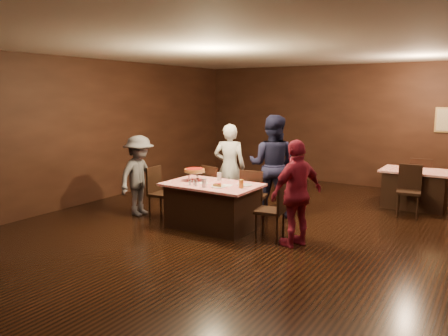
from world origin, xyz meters
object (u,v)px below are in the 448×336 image
Objects in this scene: diner_grey_knit at (139,176)px; chair_back_far at (420,180)px; back_table at (415,189)px; diner_red_shirt at (297,193)px; glass_amber at (241,184)px; chair_end_right at (270,210)px; diner_navy_hoodie at (272,165)px; glass_back at (219,176)px; glass_front_left at (204,183)px; chair_far_right at (254,195)px; pizza_stand at (195,170)px; main_table at (212,206)px; diner_white_jacket at (230,167)px; chair_end_left at (163,193)px; chair_back_near at (409,191)px; chair_far_left at (217,190)px; plate_empty at (245,185)px.

chair_back_far is at bearing -48.91° from diner_grey_knit.
diner_grey_knit is (-4.31, -3.36, 0.37)m from back_table.
diner_red_shirt is 11.51× the size of glass_amber.
chair_end_right is 0.59× the size of diner_red_shirt.
chair_end_right is at bearing 103.06° from diner_navy_hoodie.
glass_front_left is at bearing -80.54° from glass_back.
glass_front_left is at bearing -82.37° from chair_end_right.
chair_end_right is at bearing 15.95° from glass_front_left.
diner_navy_hoodie is 13.51× the size of glass_back.
pizza_stand reaches higher than chair_far_right.
back_table is 5.48m from diner_grey_knit.
pizza_stand reaches higher than main_table.
main_table is at bearing -7.13° from pizza_stand.
diner_white_jacket reaches higher than chair_end_right.
chair_far_right is 2.50× the size of pizza_stand.
chair_back_far is 6.79× the size of glass_back.
main_table is 11.43× the size of glass_back.
diner_white_jacket is 0.94m from glass_back.
main_table is 4.27m from back_table.
glass_amber is (-2.10, -3.96, 0.37)m from chair_back_far.
back_table is 3.67m from chair_end_right.
chair_end_left is (-3.80, -3.31, 0.09)m from back_table.
chair_end_right is at bearing -1.91° from pizza_stand.
diner_white_jacket is 0.90× the size of diner_navy_hoodie.
pizza_stand reaches higher than glass_amber.
main_table is 0.85× the size of diner_navy_hoodie.
glass_amber is at bearing -92.60° from chair_end_right.
chair_back_near is (2.70, 2.61, 0.09)m from main_table.
glass_front_left is (-1.05, -0.30, 0.37)m from chair_end_right.
pizza_stand is at bearing 174.29° from glass_amber.
diner_white_jacket is at bearing -80.44° from chair_far_left.
diner_grey_knit is at bearing 21.01° from diner_navy_hoodie.
plate_empty is at bearing -138.31° from chair_back_near.
chair_end_left is at bearing 27.70° from diner_navy_hoodie.
chair_back_far is at bearing 149.48° from chair_end_right.
chair_back_near reaches higher than glass_front_left.
diner_red_shirt is at bearing 66.74° from chair_back_far.
diner_grey_knit is 1.61m from glass_back.
diner_navy_hoodie is 2.51m from diner_grey_knit.
chair_end_left reaches higher than back_table.
diner_white_jacket is 12.17× the size of glass_back.
chair_back_far is 2.50× the size of pizza_stand.
main_table is 1.06× the size of diner_grey_knit.
glass_front_left is at bearing -155.56° from glass_amber.
chair_far_right is 0.50× the size of diner_navy_hoodie.
pizza_stand reaches higher than back_table.
chair_far_right is 6.79× the size of glass_back.
glass_front_left is at bearing -100.00° from diner_grey_knit.
glass_back is (-0.45, -0.45, 0.37)m from chair_far_right.
chair_far_left is 1.20m from glass_front_left.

